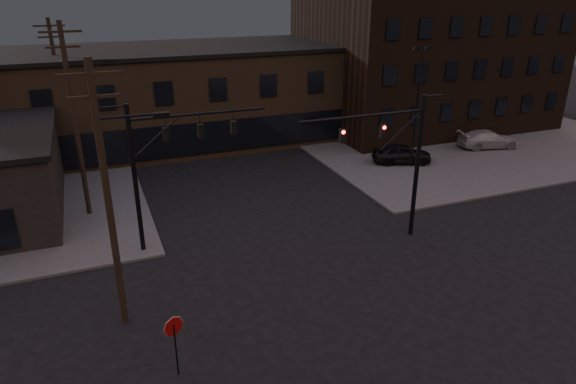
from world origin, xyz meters
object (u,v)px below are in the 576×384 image
object	(u,v)px
traffic_signal_near	(400,154)
car_crossing	(179,141)
parked_car_lot_b	(488,139)
traffic_signal_far	(159,160)
stop_sign	(174,333)
parked_car_lot_a	(402,154)

from	to	relation	value
traffic_signal_near	car_crossing	distance (m)	23.04
parked_car_lot_b	car_crossing	world-z (taller)	parked_car_lot_b
traffic_signal_far	parked_car_lot_b	world-z (taller)	traffic_signal_far
traffic_signal_far	traffic_signal_near	bearing A→B (deg)	-16.17
traffic_signal_far	stop_sign	xyz separation A→B (m)	(-1.28, -9.99, -3.17)
parked_car_lot_a	traffic_signal_far	bearing A→B (deg)	130.09
traffic_signal_far	car_crossing	size ratio (longest dim) A/B	1.78
parked_car_lot_a	parked_car_lot_b	xyz separation A→B (m)	(9.19, 0.74, -0.03)
traffic_signal_far	parked_car_lot_b	bearing A→B (deg)	15.05
parked_car_lot_a	car_crossing	bearing A→B (deg)	75.78
parked_car_lot_b	parked_car_lot_a	bearing A→B (deg)	107.45
car_crossing	parked_car_lot_b	bearing A→B (deg)	0.13
traffic_signal_far	car_crossing	world-z (taller)	traffic_signal_far
car_crossing	traffic_signal_far	bearing A→B (deg)	-80.51
car_crossing	traffic_signal_near	bearing A→B (deg)	-46.88
parked_car_lot_b	car_crossing	bearing A→B (deg)	80.86
parked_car_lot_a	car_crossing	world-z (taller)	parked_car_lot_a
traffic_signal_near	car_crossing	size ratio (longest dim) A/B	1.78
stop_sign	car_crossing	xyz separation A→B (m)	(5.23, 27.63, -1.11)
traffic_signal_near	parked_car_lot_a	distance (m)	13.40
traffic_signal_far	parked_car_lot_b	distance (m)	29.92
traffic_signal_near	stop_sign	bearing A→B (deg)	-154.10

